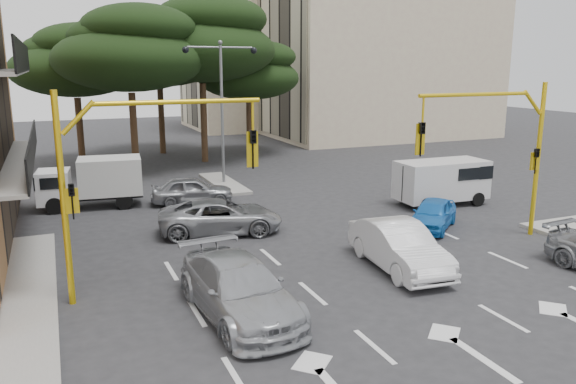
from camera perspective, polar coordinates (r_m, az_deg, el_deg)
name	(u,v)px	position (r m, az deg, el deg)	size (l,w,h in m)	color
ground	(371,283)	(17.84, 8.38, -9.17)	(120.00, 120.00, 0.00)	#28282B
median_strip	(224,183)	(32.00, -6.53, 0.89)	(1.40, 6.00, 0.15)	gray
apartment_beige_near	(381,34)	(54.34, 9.39, 15.51)	(20.20, 12.15, 18.70)	#CAB198
apartment_beige_far	(264,48)	(62.02, -2.45, 14.39)	(16.20, 12.15, 16.70)	#CAB198
pine_left_near	(130,48)	(36.36, -15.75, 13.87)	(9.15, 9.15, 10.23)	#382616
pine_center	(202,39)	(39.31, -8.72, 15.09)	(9.98, 9.98, 11.16)	#382616
pine_left_far	(75,60)	(40.08, -20.80, 12.40)	(8.32, 8.32, 9.30)	#382616
pine_right	(249,70)	(42.34, -3.94, 12.22)	(7.49, 7.49, 8.37)	#382616
pine_back	(159,51)	(43.74, -12.97, 13.77)	(9.15, 9.15, 10.23)	#382616
signal_mast_right	(504,140)	(22.51, 21.08, 4.93)	(5.79, 0.37, 6.00)	gold
signal_mast_left	(129,165)	(16.42, -15.84, 2.67)	(5.79, 0.37, 6.00)	gold
street_lamp_center	(221,87)	(31.34, -6.78, 10.51)	(4.16, 0.36, 7.77)	slate
car_white_hatch	(399,246)	(18.98, 11.21, -5.44)	(1.64, 4.70, 1.55)	silver
car_blue_compact	(433,214)	(23.95, 14.50, -2.17)	(1.46, 3.62, 1.23)	blue
car_silver_wagon	(239,289)	(15.34, -5.00, -9.75)	(2.15, 5.28, 1.53)	#A0A2A7
car_silver_cross_a	(221,217)	(22.70, -6.85, -2.49)	(2.27, 4.92, 1.37)	gray
car_silver_cross_b	(192,190)	(27.69, -9.74, 0.18)	(1.58, 3.92, 1.34)	gray
van_white	(441,182)	(28.04, 15.31, 0.95)	(1.98, 4.38, 2.19)	silver
box_truck_a	(92,183)	(28.11, -19.32, 0.87)	(2.00, 4.77, 2.35)	white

